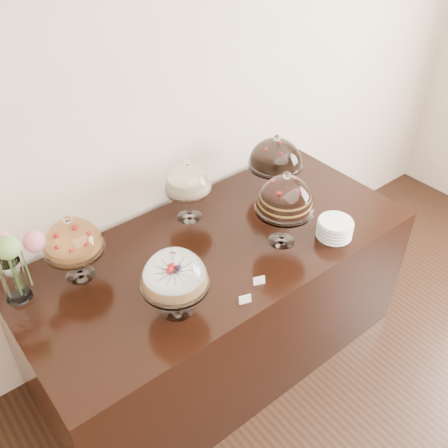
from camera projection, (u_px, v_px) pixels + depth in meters
wall_back at (198, 96)px, 2.83m from camera, size 5.00×0.04×3.00m
display_counter at (219, 303)px, 2.99m from camera, size 2.20×1.00×0.90m
cake_stand_sugar_sponge at (174, 273)px, 2.20m from camera, size 0.31×0.31×0.38m
cake_stand_choco_layer at (285, 197)px, 2.57m from camera, size 0.31×0.31×0.45m
cake_stand_cheesecake at (188, 181)px, 2.77m from camera, size 0.27×0.27×0.38m
cake_stand_dark_choco at (276, 155)px, 2.99m from camera, size 0.34×0.34×0.39m
cake_stand_fruit_tart at (72, 239)px, 2.39m from camera, size 0.30×0.30×0.37m
flower_vase at (8, 258)px, 2.26m from camera, size 0.32×0.23×0.41m
plate_stack at (335, 229)px, 2.75m from camera, size 0.19×0.19×0.10m
price_card_left at (245, 299)px, 2.37m from camera, size 0.06×0.03×0.04m
price_card_right at (341, 239)px, 2.73m from camera, size 0.06×0.03×0.04m
price_card_extra at (259, 281)px, 2.47m from camera, size 0.06×0.04×0.04m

